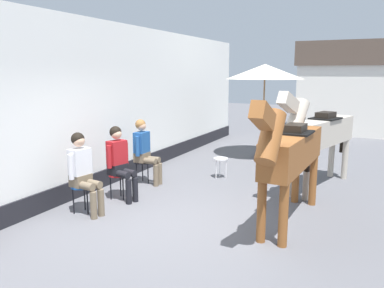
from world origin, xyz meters
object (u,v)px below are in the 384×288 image
at_px(seated_visitor_far, 144,148).
at_px(cafe_parasol, 265,72).
at_px(saddled_horse_far, 320,133).
at_px(seated_visitor_near, 83,169).
at_px(seated_visitor_middle, 119,159).
at_px(spare_stool_white, 221,161).
at_px(saddled_horse_near, 291,152).

relative_size(seated_visitor_far, cafe_parasol, 0.54).
bearing_deg(saddled_horse_far, seated_visitor_near, -136.11).
height_order(seated_visitor_middle, seated_visitor_far, same).
relative_size(seated_visitor_near, spare_stool_white, 3.02).
distance_m(seated_visitor_near, saddled_horse_near, 3.39).
bearing_deg(seated_visitor_far, spare_stool_white, 40.82).
xyz_separation_m(seated_visitor_near, saddled_horse_far, (3.34, 3.22, 0.38)).
bearing_deg(seated_visitor_middle, cafe_parasol, 73.33).
bearing_deg(spare_stool_white, seated_visitor_near, -112.06).
distance_m(seated_visitor_middle, saddled_horse_far, 4.02).
distance_m(seated_visitor_far, spare_stool_white, 1.76).
bearing_deg(saddled_horse_far, seated_visitor_far, -159.81).
bearing_deg(spare_stool_white, saddled_horse_far, 3.34).
xyz_separation_m(seated_visitor_near, seated_visitor_far, (-0.05, 1.97, 0.00)).
relative_size(saddled_horse_near, cafe_parasol, 1.16).
distance_m(seated_visitor_near, saddled_horse_far, 4.66).
xyz_separation_m(seated_visitor_far, saddled_horse_far, (3.39, 1.25, 0.38)).
relative_size(seated_visitor_near, saddled_horse_near, 0.46).
xyz_separation_m(seated_visitor_middle, saddled_horse_near, (3.09, 0.18, 0.38)).
distance_m(seated_visitor_middle, seated_visitor_far, 1.11).
distance_m(seated_visitor_near, spare_stool_white, 3.36).
height_order(seated_visitor_near, saddled_horse_near, saddled_horse_near).
xyz_separation_m(seated_visitor_middle, cafe_parasol, (1.42, 4.73, 1.59)).
xyz_separation_m(saddled_horse_near, spare_stool_white, (-1.95, 2.04, -0.76)).
bearing_deg(saddled_horse_near, spare_stool_white, 133.64).
bearing_deg(spare_stool_white, cafe_parasol, 83.92).
bearing_deg(seated_visitor_near, seated_visitor_middle, 83.11).
bearing_deg(seated_visitor_far, cafe_parasol, 66.62).
height_order(seated_visitor_near, cafe_parasol, cafe_parasol).
bearing_deg(saddled_horse_near, seated_visitor_far, 164.28).
height_order(saddled_horse_far, spare_stool_white, saddled_horse_far).
bearing_deg(seated_visitor_near, seated_visitor_far, 91.43).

